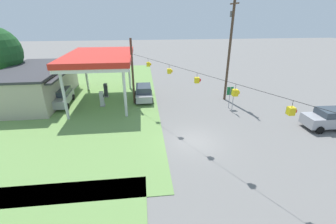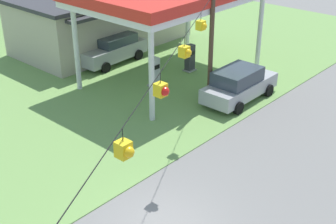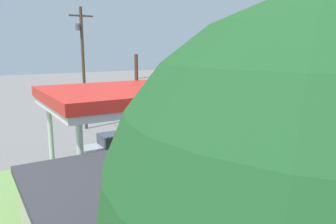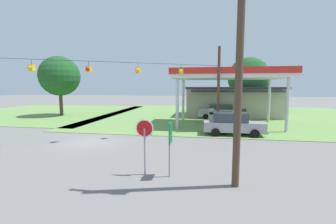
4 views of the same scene
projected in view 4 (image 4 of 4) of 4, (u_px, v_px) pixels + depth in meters
The scene contains 15 objects.
ground_plane at pixel (92, 141), 16.17m from camera, with size 160.00×160.00×0.00m, color slate.
grass_verge_station_corner at pixel (236, 116), 30.27m from camera, with size 36.00×28.00×0.04m, color #6B934C.
grass_verge_opposite_corner at pixel (46, 112), 34.45m from camera, with size 24.00×24.00×0.04m, color #6B934C.
gas_station_canopy at pixel (228, 75), 22.33m from camera, with size 10.87×7.09×5.58m.
gas_station_store at pixel (233, 101), 30.12m from camera, with size 12.25×7.01×3.86m.
fuel_pump_near at pixel (211, 117), 23.06m from camera, with size 0.71×0.56×1.69m.
fuel_pump_far at pixel (243, 118), 22.55m from camera, with size 0.71×0.56×1.69m.
car_at_pumps_front at pixel (232, 123), 18.21m from camera, with size 4.76×2.14×1.83m.
car_at_pumps_rear at pixel (218, 111), 27.47m from camera, with size 4.92×2.31×1.79m.
stop_sign_roadside at pixel (145, 135), 9.87m from camera, with size 0.80×0.08×2.50m.
route_sign at pixel (170, 138), 9.63m from camera, with size 0.10×0.70×2.40m.
utility_pole_main at pixel (242, 21), 8.18m from camera, with size 2.20×0.44×11.36m.
signal_span_gantry at pixel (89, 85), 15.70m from camera, with size 18.51×10.24×7.28m.
tree_behind_station at pixel (249, 78), 34.61m from camera, with size 6.31×6.31×8.39m.
tree_west_verge at pixel (60, 76), 29.72m from camera, with size 5.22×5.22×7.92m.
Camera 4 is at (8.02, -14.72, 3.93)m, focal length 24.00 mm.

